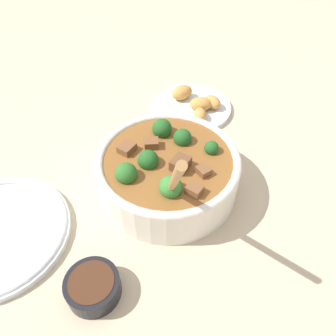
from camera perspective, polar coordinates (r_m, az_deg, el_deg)
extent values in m
plane|color=#C6B293|center=(0.66, 0.00, -3.25)|extent=(4.00, 4.00, 0.00)
cylinder|color=white|center=(0.63, 0.00, -0.97)|extent=(0.27, 0.27, 0.08)
torus|color=white|center=(0.60, 0.00, 1.52)|extent=(0.27, 0.27, 0.02)
cylinder|color=brown|center=(0.61, 0.00, 0.24)|extent=(0.24, 0.24, 0.04)
sphere|color=#235B23|center=(0.63, 2.54, 5.28)|extent=(0.04, 0.04, 0.04)
cylinder|color=#6B9956|center=(0.65, 2.47, 3.56)|extent=(0.01, 0.01, 0.02)
sphere|color=#235B23|center=(0.59, -3.48, 1.37)|extent=(0.04, 0.04, 0.04)
cylinder|color=#6B9956|center=(0.61, -3.36, -0.46)|extent=(0.01, 0.01, 0.02)
sphere|color=#387F33|center=(0.54, 0.47, -3.31)|extent=(0.04, 0.04, 0.04)
cylinder|color=#6B9956|center=(0.56, 0.45, -5.18)|extent=(0.01, 0.01, 0.02)
sphere|color=#2D6B28|center=(0.57, -7.30, -0.94)|extent=(0.04, 0.04, 0.04)
cylinder|color=#6B9956|center=(0.59, -7.04, -2.79)|extent=(0.01, 0.01, 0.02)
sphere|color=#235B23|center=(0.65, -1.05, 6.89)|extent=(0.04, 0.04, 0.04)
cylinder|color=#6B9956|center=(0.66, -1.01, 5.02)|extent=(0.01, 0.01, 0.02)
sphere|color=#235B23|center=(0.61, 7.59, 3.48)|extent=(0.03, 0.03, 0.03)
cylinder|color=#6B9956|center=(0.63, 7.41, 2.15)|extent=(0.01, 0.01, 0.01)
cube|color=brown|center=(0.58, 2.18, 0.61)|extent=(0.04, 0.03, 0.02)
cube|color=brown|center=(0.62, -2.89, 4.17)|extent=(0.03, 0.03, 0.02)
cube|color=brown|center=(0.62, -7.16, 3.20)|extent=(0.03, 0.03, 0.02)
cube|color=brown|center=(0.57, 6.13, -0.62)|extent=(0.03, 0.03, 0.02)
cube|color=brown|center=(0.54, 4.60, -3.88)|extent=(0.03, 0.03, 0.02)
ellipsoid|color=#A87A47|center=(0.56, 0.47, -3.60)|extent=(0.04, 0.03, 0.01)
cylinder|color=#A87A47|center=(0.44, 1.19, -2.12)|extent=(0.13, 0.08, 0.20)
cylinder|color=black|center=(0.54, -12.92, -19.54)|extent=(0.08, 0.08, 0.04)
cylinder|color=#472819|center=(0.53, -13.16, -18.98)|extent=(0.07, 0.07, 0.01)
cylinder|color=white|center=(0.85, 4.13, 10.49)|extent=(0.20, 0.20, 0.01)
ellipsoid|color=#CC8E47|center=(0.86, 2.45, 13.01)|extent=(0.07, 0.06, 0.04)
ellipsoid|color=#CC8E47|center=(0.82, 5.72, 11.01)|extent=(0.06, 0.06, 0.03)
ellipsoid|color=#CC8E47|center=(0.83, 7.63, 11.35)|extent=(0.05, 0.06, 0.03)
ellipsoid|color=#CC8E47|center=(0.79, 5.60, 9.26)|extent=(0.05, 0.04, 0.03)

